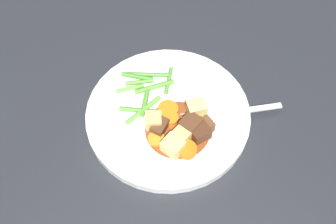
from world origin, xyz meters
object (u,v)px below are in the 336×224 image
at_px(potato_chunk_2, 153,120).
at_px(meat_chunk_2, 198,132).
at_px(fork, 228,113).
at_px(carrot_slice_4, 156,139).
at_px(carrot_slice_1, 187,150).
at_px(carrot_slice_2, 198,121).
at_px(meat_chunk_3, 189,127).
at_px(carrot_slice_0, 171,119).
at_px(potato_chunk_0, 181,136).
at_px(dinner_plate, 168,115).
at_px(potato_chunk_1, 196,109).
at_px(potato_chunk_3, 173,146).
at_px(meat_chunk_0, 206,126).
at_px(meat_chunk_1, 160,127).
at_px(carrot_slice_3, 169,108).

relative_size(potato_chunk_2, meat_chunk_2, 0.82).
bearing_deg(fork, carrot_slice_4, -114.26).
height_order(carrot_slice_1, carrot_slice_2, carrot_slice_1).
bearing_deg(meat_chunk_3, fork, 68.90).
height_order(carrot_slice_0, potato_chunk_0, potato_chunk_0).
bearing_deg(potato_chunk_0, dinner_plate, 153.62).
bearing_deg(meat_chunk_2, carrot_slice_2, 130.09).
xyz_separation_m(dinner_plate, carrot_slice_4, (0.02, -0.05, 0.01)).
height_order(dinner_plate, potato_chunk_1, potato_chunk_1).
xyz_separation_m(carrot_slice_0, potato_chunk_3, (0.04, -0.04, 0.01)).
bearing_deg(meat_chunk_0, carrot_slice_2, -179.94).
relative_size(carrot_slice_1, meat_chunk_0, 1.36).
relative_size(potato_chunk_1, meat_chunk_3, 0.99).
height_order(carrot_slice_0, meat_chunk_1, meat_chunk_1).
distance_m(meat_chunk_0, fork, 0.05).
xyz_separation_m(carrot_slice_3, meat_chunk_2, (0.07, -0.01, 0.01)).
height_order(dinner_plate, potato_chunk_3, potato_chunk_3).
bearing_deg(potato_chunk_2, dinner_plate, 86.53).
height_order(potato_chunk_3, meat_chunk_1, potato_chunk_3).
bearing_deg(carrot_slice_2, meat_chunk_3, -94.00).
relative_size(carrot_slice_0, fork, 0.18).
height_order(potato_chunk_1, meat_chunk_0, potato_chunk_1).
bearing_deg(potato_chunk_1, dinner_plate, -141.18).
xyz_separation_m(carrot_slice_4, potato_chunk_0, (0.03, 0.03, 0.01)).
distance_m(carrot_slice_3, carrot_slice_4, 0.06).
distance_m(dinner_plate, potato_chunk_0, 0.06).
relative_size(dinner_plate, carrot_slice_1, 9.30).
bearing_deg(carrot_slice_3, carrot_slice_0, -38.44).
xyz_separation_m(carrot_slice_0, carrot_slice_1, (0.06, -0.03, 0.00)).
distance_m(carrot_slice_2, meat_chunk_2, 0.03).
bearing_deg(carrot_slice_0, potato_chunk_3, -44.32).
relative_size(potato_chunk_0, potato_chunk_3, 1.04).
height_order(dinner_plate, carrot_slice_3, carrot_slice_3).
xyz_separation_m(dinner_plate, carrot_slice_3, (-0.00, 0.00, 0.01)).
distance_m(dinner_plate, fork, 0.10).
distance_m(potato_chunk_0, meat_chunk_2, 0.03).
height_order(potato_chunk_1, meat_chunk_1, potato_chunk_1).
bearing_deg(potato_chunk_3, meat_chunk_1, 161.88).
bearing_deg(potato_chunk_2, fork, 52.03).
xyz_separation_m(meat_chunk_2, fork, (0.01, 0.07, -0.01)).
relative_size(dinner_plate, carrot_slice_4, 10.51).
bearing_deg(carrot_slice_3, meat_chunk_1, -68.10).
xyz_separation_m(dinner_plate, potato_chunk_3, (0.06, -0.05, 0.02)).
distance_m(carrot_slice_0, potato_chunk_2, 0.03).
xyz_separation_m(carrot_slice_1, meat_chunk_2, (-0.01, 0.03, 0.01)).
relative_size(meat_chunk_0, meat_chunk_2, 0.69).
bearing_deg(carrot_slice_4, meat_chunk_3, 61.45).
relative_size(potato_chunk_2, meat_chunk_1, 0.86).
relative_size(carrot_slice_4, potato_chunk_1, 0.85).
height_order(carrot_slice_0, meat_chunk_3, meat_chunk_3).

